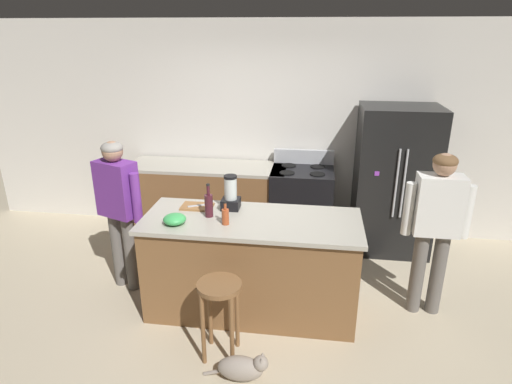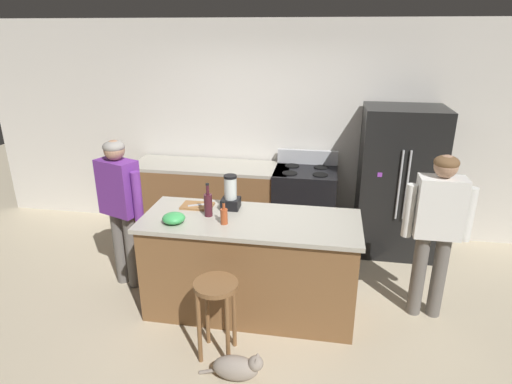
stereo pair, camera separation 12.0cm
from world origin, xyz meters
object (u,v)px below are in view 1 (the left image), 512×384
bottle_wine (209,205)px  cutting_board (197,206)px  bottle_cooking_sauce (225,216)px  chef_knife (199,205)px  stove_range (301,205)px  blender_appliance (231,195)px  person_by_sink_right (436,220)px  refrigerator (394,181)px  cat (242,368)px  kitchen_island (252,265)px  person_by_island_left (118,202)px  bar_stool (220,300)px  mixing_bowl (175,219)px

bottle_wine → cutting_board: size_ratio=1.05×
bottle_cooking_sauce → chef_knife: (-0.33, 0.33, -0.06)m
stove_range → blender_appliance: bearing=-115.9°
bottle_cooking_sauce → person_by_sink_right: bearing=10.4°
refrigerator → blender_appliance: refrigerator is taller
blender_appliance → cutting_board: bearing=-176.4°
cat → chef_knife: (-0.60, 1.12, 0.87)m
bottle_wine → kitchen_island: bearing=-1.1°
kitchen_island → person_by_sink_right: size_ratio=1.26×
person_by_island_left → bar_stool: (1.22, -0.89, -0.42)m
kitchen_island → mixing_bowl: mixing_bowl is taller
person_by_sink_right → bottle_wine: person_by_sink_right is taller
bottle_cooking_sauce → refrigerator: bearing=44.0°
bar_stool → blender_appliance: blender_appliance is taller
person_by_island_left → person_by_sink_right: 3.02m
bottle_wine → chef_knife: (-0.15, 0.19, -0.09)m
person_by_island_left → bottle_cooking_sauce: bearing=-17.1°
person_by_sink_right → chef_knife: 2.19m
person_by_sink_right → person_by_island_left: bearing=179.7°
person_by_island_left → blender_appliance: (1.14, -0.00, 0.14)m
cat → cutting_board: 1.54m
cat → blender_appliance: 1.54m
refrigerator → bottle_wine: 2.41m
person_by_island_left → chef_knife: 0.83m
bottle_cooking_sauce → mixing_bowl: bottle_cooking_sauce is taller
cat → stove_range: bearing=82.1°
cutting_board → stove_range: bearing=54.1°
chef_knife → bar_stool: bearing=-91.9°
blender_appliance → bottle_cooking_sauce: (0.02, -0.35, -0.06)m
person_by_sink_right → blender_appliance: 1.89m
kitchen_island → mixing_bowl: size_ratio=9.83×
stove_range → cutting_board: size_ratio=3.79×
kitchen_island → bar_stool: 0.69m
refrigerator → person_by_sink_right: bearing=-82.9°
kitchen_island → cutting_board: (-0.56, 0.20, 0.49)m
bottle_cooking_sauce → mixing_bowl: bearing=-172.7°
bar_stool → chef_knife: chef_knife is taller
bottle_wine → stove_range: bearing=62.3°
person_by_sink_right → bar_stool: person_by_sink_right is taller
blender_appliance → person_by_sink_right: bearing=-0.4°
cutting_board → blender_appliance: bearing=3.6°
bottle_wine → cutting_board: (-0.17, 0.19, -0.11)m
bar_stool → bottle_wine: size_ratio=2.18×
person_by_sink_right → chef_knife: (-2.19, -0.01, 0.02)m
kitchen_island → person_by_sink_right: bearing=7.0°
person_by_island_left → cat: (1.44, -1.14, -0.85)m
stove_range → cutting_board: bearing=-125.9°
person_by_island_left → cat: 2.02m
mixing_bowl → cutting_board: mixing_bowl is taller
stove_range → person_by_sink_right: size_ratio=0.72×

